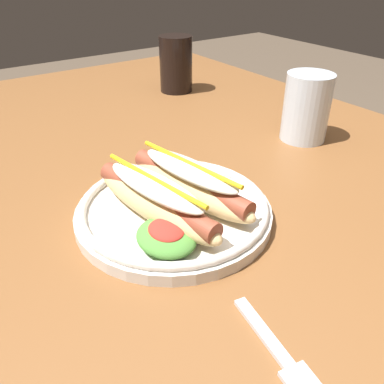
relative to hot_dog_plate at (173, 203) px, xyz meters
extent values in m
cube|color=brown|center=(-0.07, 0.08, -0.04)|extent=(1.49, 1.01, 0.04)
cylinder|color=brown|center=(-0.73, 0.50, -0.41)|extent=(0.06, 0.06, 0.70)
cylinder|color=silver|center=(0.00, 0.00, -0.02)|extent=(0.26, 0.26, 0.02)
torus|color=silver|center=(0.00, 0.00, -0.01)|extent=(0.25, 0.25, 0.01)
ellipsoid|color=tan|center=(0.00, -0.03, 0.01)|extent=(0.23, 0.08, 0.04)
cylinder|color=brown|center=(0.00, -0.03, 0.02)|extent=(0.21, 0.06, 0.03)
ellipsoid|color=silver|center=(0.00, -0.03, 0.04)|extent=(0.17, 0.07, 0.02)
cylinder|color=yellow|center=(0.00, -0.03, 0.05)|extent=(0.18, 0.04, 0.01)
ellipsoid|color=tan|center=(-0.01, 0.03, 0.01)|extent=(0.23, 0.08, 0.04)
cylinder|color=brown|center=(-0.01, 0.03, 0.02)|extent=(0.21, 0.06, 0.03)
ellipsoid|color=silver|center=(-0.01, 0.03, 0.04)|extent=(0.17, 0.07, 0.02)
cylinder|color=yellow|center=(-0.01, 0.03, 0.05)|extent=(0.18, 0.04, 0.01)
ellipsoid|color=#4C8C38|center=(0.06, -0.05, 0.00)|extent=(0.08, 0.07, 0.02)
ellipsoid|color=red|center=(0.06, -0.05, 0.01)|extent=(0.05, 0.04, 0.01)
cube|color=silver|center=(0.20, -0.03, -0.02)|extent=(0.09, 0.03, 0.00)
cylinder|color=black|center=(-0.47, 0.31, 0.04)|extent=(0.08, 0.08, 0.13)
cylinder|color=silver|center=(-0.08, 0.34, 0.04)|extent=(0.08, 0.08, 0.12)
camera|label=1|loc=(0.37, -0.23, 0.29)|focal=37.33mm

